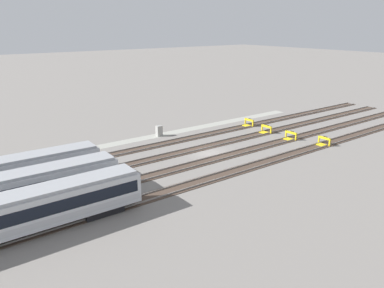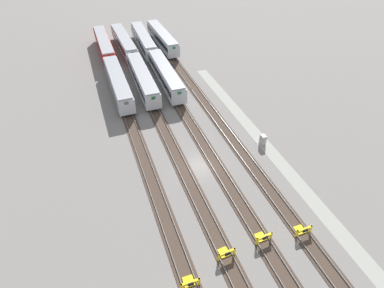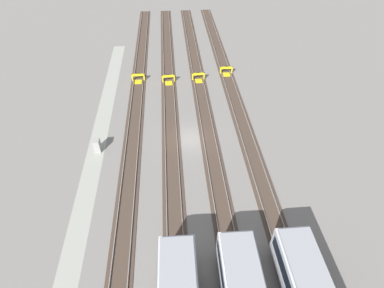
{
  "view_description": "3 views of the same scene",
  "coord_description": "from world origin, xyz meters",
  "px_view_note": "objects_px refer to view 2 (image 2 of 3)",
  "views": [
    {
      "loc": [
        29.85,
        36.62,
        16.42
      ],
      "look_at": [
        2.83,
        -0.0,
        1.8
      ],
      "focal_mm": 35.0,
      "sensor_mm": 36.0,
      "label": 1
    },
    {
      "loc": [
        -27.84,
        11.38,
        29.71
      ],
      "look_at": [
        2.83,
        -0.0,
        1.8
      ],
      "focal_mm": 28.0,
      "sensor_mm": 36.0,
      "label": 2
    },
    {
      "loc": [
        27.13,
        -1.95,
        24.26
      ],
      "look_at": [
        2.83,
        -0.0,
        1.8
      ],
      "focal_mm": 28.0,
      "sensor_mm": 36.0,
      "label": 3
    }
  ],
  "objects_px": {
    "subway_car_front_row_centre": "(124,42)",
    "subway_car_back_row_leftmost": "(144,40)",
    "subway_car_front_row_leftmost": "(162,38)",
    "bumper_stop_nearest_track": "(302,230)",
    "bumper_stop_far_inner_track": "(189,282)",
    "bumper_stop_near_inner_track": "(263,237)",
    "subway_car_back_row_centre": "(118,83)",
    "electrical_cabinet": "(263,140)",
    "subway_car_front_row_rightmost": "(104,45)",
    "subway_car_front_row_left_inner": "(166,75)",
    "bumper_stop_middle_track": "(225,253)",
    "subway_car_front_row_right_inner": "(143,79)"
  },
  "relations": [
    {
      "from": "subway_car_front_row_centre",
      "to": "subway_car_back_row_leftmost",
      "type": "relative_size",
      "value": 1.0
    },
    {
      "from": "subway_car_front_row_leftmost",
      "to": "bumper_stop_nearest_track",
      "type": "height_order",
      "value": "subway_car_front_row_leftmost"
    },
    {
      "from": "bumper_stop_far_inner_track",
      "to": "bumper_stop_near_inner_track",
      "type": "bearing_deg",
      "value": -78.54
    },
    {
      "from": "subway_car_front_row_leftmost",
      "to": "subway_car_front_row_centre",
      "type": "xyz_separation_m",
      "value": [
        0.48,
        9.27,
        0.0
      ]
    },
    {
      "from": "subway_car_back_row_centre",
      "to": "electrical_cabinet",
      "type": "relative_size",
      "value": 11.25
    },
    {
      "from": "subway_car_front_row_rightmost",
      "to": "electrical_cabinet",
      "type": "height_order",
      "value": "subway_car_front_row_rightmost"
    },
    {
      "from": "subway_car_front_row_centre",
      "to": "bumper_stop_nearest_track",
      "type": "xyz_separation_m",
      "value": [
        -57.02,
        -9.25,
        -1.53
      ]
    },
    {
      "from": "subway_car_front_row_left_inner",
      "to": "bumper_stop_nearest_track",
      "type": "xyz_separation_m",
      "value": [
        -37.93,
        -4.63,
        -1.53
      ]
    },
    {
      "from": "bumper_stop_middle_track",
      "to": "subway_car_front_row_rightmost",
      "type": "bearing_deg",
      "value": 4.65
    },
    {
      "from": "subway_car_front_row_right_inner",
      "to": "bumper_stop_near_inner_track",
      "type": "bearing_deg",
      "value": -172.96
    },
    {
      "from": "subway_car_front_row_leftmost",
      "to": "electrical_cabinet",
      "type": "relative_size",
      "value": 11.28
    },
    {
      "from": "subway_car_front_row_left_inner",
      "to": "bumper_stop_middle_track",
      "type": "relative_size",
      "value": 8.99
    },
    {
      "from": "bumper_stop_middle_track",
      "to": "electrical_cabinet",
      "type": "bearing_deg",
      "value": -41.82
    },
    {
      "from": "subway_car_back_row_leftmost",
      "to": "bumper_stop_middle_track",
      "type": "xyz_separation_m",
      "value": [
        -56.18,
        4.69,
        -1.53
      ]
    },
    {
      "from": "subway_car_front_row_leftmost",
      "to": "bumper_stop_middle_track",
      "type": "height_order",
      "value": "subway_car_front_row_leftmost"
    },
    {
      "from": "subway_car_front_row_centre",
      "to": "bumper_stop_nearest_track",
      "type": "height_order",
      "value": "subway_car_front_row_centre"
    },
    {
      "from": "bumper_stop_nearest_track",
      "to": "electrical_cabinet",
      "type": "relative_size",
      "value": 1.25
    },
    {
      "from": "subway_car_front_row_leftmost",
      "to": "bumper_stop_far_inner_track",
      "type": "height_order",
      "value": "subway_car_front_row_leftmost"
    },
    {
      "from": "subway_car_front_row_leftmost",
      "to": "subway_car_front_row_right_inner",
      "type": "relative_size",
      "value": 1.0
    },
    {
      "from": "subway_car_front_row_right_inner",
      "to": "subway_car_front_row_rightmost",
      "type": "xyz_separation_m",
      "value": [
        19.07,
        4.64,
        0.0
      ]
    },
    {
      "from": "subway_car_back_row_centre",
      "to": "bumper_stop_far_inner_track",
      "type": "xyz_separation_m",
      "value": [
        -39.06,
        -0.04,
        -1.53
      ]
    },
    {
      "from": "bumper_stop_nearest_track",
      "to": "electrical_cabinet",
      "type": "distance_m",
      "value": 15.67
    },
    {
      "from": "subway_car_front_row_leftmost",
      "to": "subway_car_front_row_right_inner",
      "type": "bearing_deg",
      "value": 153.56
    },
    {
      "from": "subway_car_front_row_centre",
      "to": "bumper_stop_near_inner_track",
      "type": "xyz_separation_m",
      "value": [
        -56.27,
        -4.6,
        -1.53
      ]
    },
    {
      "from": "subway_car_front_row_leftmost",
      "to": "subway_car_back_row_centre",
      "type": "distance_m",
      "value": 23.27
    },
    {
      "from": "subway_car_front_row_left_inner",
      "to": "bumper_stop_middle_track",
      "type": "distance_m",
      "value": 37.77
    },
    {
      "from": "subway_car_back_row_centre",
      "to": "bumper_stop_near_inner_track",
      "type": "xyz_separation_m",
      "value": [
        -37.18,
        -9.3,
        -1.53
      ]
    },
    {
      "from": "bumper_stop_middle_track",
      "to": "bumper_stop_far_inner_track",
      "type": "xyz_separation_m",
      "value": [
        -1.6,
        4.62,
        0.0
      ]
    },
    {
      "from": "subway_car_front_row_rightmost",
      "to": "electrical_cabinet",
      "type": "distance_m",
      "value": 45.45
    },
    {
      "from": "subway_car_front_row_right_inner",
      "to": "bumper_stop_near_inner_track",
      "type": "relative_size",
      "value": 8.99
    },
    {
      "from": "subway_car_back_row_centre",
      "to": "bumper_stop_near_inner_track",
      "type": "bearing_deg",
      "value": -165.96
    },
    {
      "from": "subway_car_front_row_left_inner",
      "to": "bumper_stop_middle_track",
      "type": "xyz_separation_m",
      "value": [
        -37.46,
        4.66,
        -1.53
      ]
    },
    {
      "from": "subway_car_back_row_centre",
      "to": "bumper_stop_near_inner_track",
      "type": "height_order",
      "value": "subway_car_back_row_centre"
    },
    {
      "from": "bumper_stop_nearest_track",
      "to": "bumper_stop_far_inner_track",
      "type": "distance_m",
      "value": 13.96
    },
    {
      "from": "subway_car_front_row_rightmost",
      "to": "bumper_stop_near_inner_track",
      "type": "distance_m",
      "value": 57.02
    },
    {
      "from": "bumper_stop_far_inner_track",
      "to": "subway_car_front_row_right_inner",
      "type": "bearing_deg",
      "value": -6.82
    },
    {
      "from": "subway_car_front_row_leftmost",
      "to": "bumper_stop_far_inner_track",
      "type": "distance_m",
      "value": 59.35
    },
    {
      "from": "subway_car_front_row_right_inner",
      "to": "subway_car_back_row_centre",
      "type": "relative_size",
      "value": 1.0
    },
    {
      "from": "subway_car_back_row_centre",
      "to": "bumper_stop_nearest_track",
      "type": "bearing_deg",
      "value": -159.81
    },
    {
      "from": "bumper_stop_near_inner_track",
      "to": "bumper_stop_middle_track",
      "type": "xyz_separation_m",
      "value": [
        -0.28,
        4.64,
        0.0
      ]
    },
    {
      "from": "subway_car_back_row_leftmost",
      "to": "bumper_stop_nearest_track",
      "type": "height_order",
      "value": "subway_car_back_row_leftmost"
    },
    {
      "from": "subway_car_front_row_left_inner",
      "to": "subway_car_front_row_rightmost",
      "type": "xyz_separation_m",
      "value": [
        19.07,
        9.25,
        0.0
      ]
    },
    {
      "from": "bumper_stop_nearest_track",
      "to": "bumper_stop_far_inner_track",
      "type": "relative_size",
      "value": 1.0
    },
    {
      "from": "subway_car_back_row_leftmost",
      "to": "electrical_cabinet",
      "type": "bearing_deg",
      "value": -168.46
    },
    {
      "from": "subway_car_back_row_centre",
      "to": "electrical_cabinet",
      "type": "xyz_separation_m",
      "value": [
        -22.75,
        -17.82,
        -1.24
      ]
    },
    {
      "from": "subway_car_front_row_left_inner",
      "to": "subway_car_back_row_leftmost",
      "type": "relative_size",
      "value": 1.0
    },
    {
      "from": "subway_car_front_row_leftmost",
      "to": "subway_car_front_row_right_inner",
      "type": "xyz_separation_m",
      "value": [
        -18.62,
        9.26,
        0.0
      ]
    },
    {
      "from": "subway_car_front_row_leftmost",
      "to": "subway_car_front_row_centre",
      "type": "distance_m",
      "value": 9.28
    },
    {
      "from": "subway_car_back_row_leftmost",
      "to": "subway_car_back_row_centre",
      "type": "bearing_deg",
      "value": 153.47
    },
    {
      "from": "subway_car_front_row_leftmost",
      "to": "subway_car_back_row_leftmost",
      "type": "distance_m",
      "value": 4.62
    }
  ]
}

